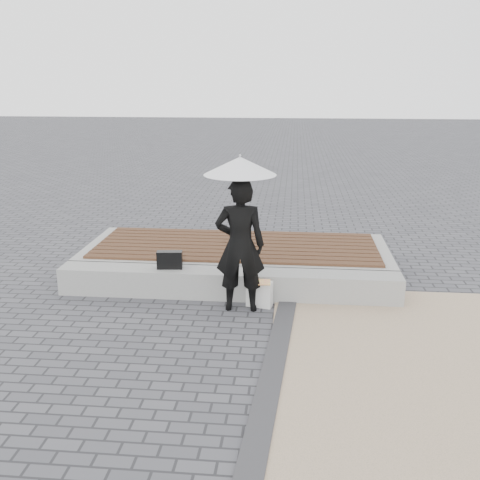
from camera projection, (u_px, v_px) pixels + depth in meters
The scene contains 10 objects.
ground at pixel (212, 346), 6.71m from camera, with size 80.00×80.00×0.00m, color #48484D.
edging_band at pixel (273, 368), 6.15m from camera, with size 0.25×5.20×0.04m, color #333336.
seating_ledge at pixel (228, 283), 8.18m from camera, with size 5.00×0.45×0.40m, color gray.
timber_platform at pixel (236, 258), 9.33m from camera, with size 5.00×2.00×0.40m, color #989893.
timber_decking at pixel (236, 245), 9.26m from camera, with size 4.60×1.80×0.04m, color #523020, non-canonical shape.
woman at pixel (240, 245), 7.52m from camera, with size 0.67×0.44×1.85m, color black.
parasol at pixel (240, 166), 7.22m from camera, with size 0.95×0.95×1.22m.
handbag at pixel (170, 260), 8.18m from camera, with size 0.37×0.13×0.26m, color black.
canvas_tote at pixel (259, 294), 7.82m from camera, with size 0.36×0.15×0.37m, color beige.
magazine at pixel (259, 282), 7.72m from camera, with size 0.31×0.22×0.01m, color #E34359.
Camera 1 is at (0.92, -6.02, 3.09)m, focal length 41.78 mm.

